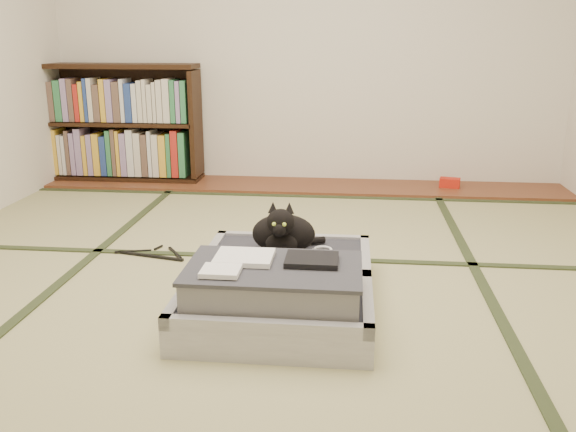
# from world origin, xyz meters

# --- Properties ---
(floor) EXTENTS (4.50, 4.50, 0.00)m
(floor) POSITION_xyz_m (0.00, 0.00, 0.00)
(floor) COLOR tan
(floor) RESTS_ON ground
(wood_strip) EXTENTS (4.00, 0.50, 0.02)m
(wood_strip) POSITION_xyz_m (0.00, 2.00, 0.01)
(wood_strip) COLOR brown
(wood_strip) RESTS_ON ground
(red_item) EXTENTS (0.17, 0.12, 0.07)m
(red_item) POSITION_xyz_m (1.12, 2.03, 0.06)
(red_item) COLOR red
(red_item) RESTS_ON wood_strip
(tatami_borders) EXTENTS (4.00, 4.50, 0.01)m
(tatami_borders) POSITION_xyz_m (0.00, 0.49, 0.00)
(tatami_borders) COLOR #2D381E
(tatami_borders) RESTS_ON ground
(bookcase) EXTENTS (1.28, 0.29, 0.92)m
(bookcase) POSITION_xyz_m (-1.48, 2.07, 0.45)
(bookcase) COLOR black
(bookcase) RESTS_ON wood_strip
(suitcase) EXTENTS (0.77, 1.03, 0.30)m
(suitcase) POSITION_xyz_m (0.08, -0.23, 0.11)
(suitcase) COLOR #B3B3B8
(suitcase) RESTS_ON floor
(cat) EXTENTS (0.34, 0.34, 0.28)m
(cat) POSITION_xyz_m (0.06, 0.06, 0.25)
(cat) COLOR black
(cat) RESTS_ON suitcase
(cable_coil) EXTENTS (0.11, 0.11, 0.03)m
(cable_coil) POSITION_xyz_m (0.24, 0.10, 0.16)
(cable_coil) COLOR white
(cable_coil) RESTS_ON suitcase
(hanger) EXTENTS (0.40, 0.22, 0.01)m
(hanger) POSITION_xyz_m (-0.69, 0.37, 0.01)
(hanger) COLOR black
(hanger) RESTS_ON floor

